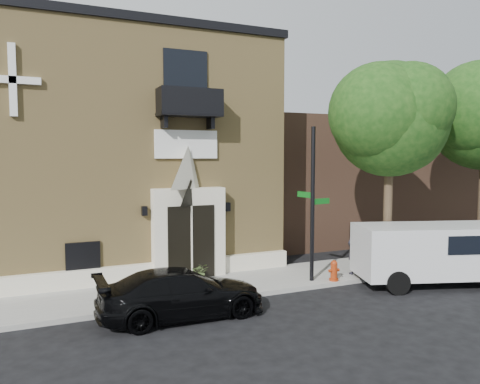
% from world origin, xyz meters
% --- Properties ---
extents(ground, '(120.00, 120.00, 0.00)m').
position_xyz_m(ground, '(0.00, 0.00, 0.00)').
color(ground, black).
rests_on(ground, ground).
extents(sidewalk, '(42.00, 3.00, 0.15)m').
position_xyz_m(sidewalk, '(1.00, 1.50, 0.07)').
color(sidewalk, gray).
rests_on(sidewalk, ground).
extents(church, '(12.20, 11.01, 9.30)m').
position_xyz_m(church, '(-2.99, 7.95, 4.63)').
color(church, tan).
rests_on(church, ground).
extents(neighbour_building, '(18.00, 8.00, 6.40)m').
position_xyz_m(neighbour_building, '(12.00, 9.00, 3.20)').
color(neighbour_building, brown).
rests_on(neighbour_building, ground).
extents(street_tree_left, '(4.97, 4.38, 7.77)m').
position_xyz_m(street_tree_left, '(6.03, 0.35, 5.87)').
color(street_tree_left, '#38281C').
rests_on(street_tree_left, sidewalk).
extents(black_sedan, '(4.69, 1.92, 1.36)m').
position_xyz_m(black_sedan, '(-2.35, -0.77, 0.68)').
color(black_sedan, black).
rests_on(black_sedan, ground).
extents(cargo_van, '(5.51, 3.56, 2.10)m').
position_xyz_m(cargo_van, '(6.71, -1.26, 1.17)').
color(cargo_van, silver).
rests_on(cargo_van, ground).
extents(street_sign, '(0.91, 0.84, 5.34)m').
position_xyz_m(street_sign, '(2.77, 0.56, 2.84)').
color(street_sign, black).
rests_on(street_sign, sidewalk).
extents(fire_hydrant, '(0.41, 0.33, 0.72)m').
position_xyz_m(fire_hydrant, '(3.45, 0.20, 0.50)').
color(fire_hydrant, maroon).
rests_on(fire_hydrant, sidewalk).
extents(dumpster, '(2.30, 1.69, 1.35)m').
position_xyz_m(dumpster, '(9.00, 0.85, 0.83)').
color(dumpster, '#103C1F').
rests_on(dumpster, sidewalk).
extents(planter, '(0.73, 0.68, 0.65)m').
position_xyz_m(planter, '(-0.85, 1.97, 0.48)').
color(planter, '#566F37').
rests_on(planter, sidewalk).
extents(pedestrian_near, '(0.72, 0.53, 1.83)m').
position_xyz_m(pedestrian_near, '(4.71, 0.67, 1.07)').
color(pedestrian_near, black).
rests_on(pedestrian_near, sidewalk).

